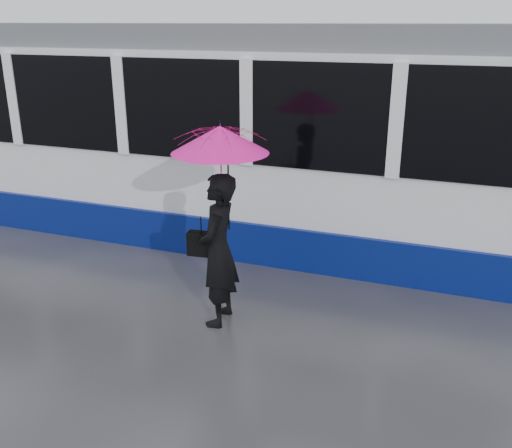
% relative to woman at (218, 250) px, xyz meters
% --- Properties ---
extents(ground, '(90.00, 90.00, 0.00)m').
position_rel_woman_xyz_m(ground, '(0.23, 0.47, -0.91)').
color(ground, '#28272C').
rests_on(ground, ground).
extents(rails, '(34.00, 1.51, 0.02)m').
position_rel_woman_xyz_m(rails, '(0.23, 2.97, -0.90)').
color(rails, '#3F3D38').
rests_on(rails, ground).
extents(woman, '(0.51, 0.71, 1.81)m').
position_rel_woman_xyz_m(woman, '(0.00, 0.00, 0.00)').
color(woman, black).
rests_on(woman, ground).
extents(umbrella, '(1.18, 1.18, 1.22)m').
position_rel_woman_xyz_m(umbrella, '(0.05, 0.00, 1.08)').
color(umbrella, '#FF1575').
rests_on(umbrella, ground).
extents(handbag, '(0.34, 0.18, 0.46)m').
position_rel_woman_xyz_m(handbag, '(-0.22, 0.02, 0.04)').
color(handbag, black).
rests_on(handbag, ground).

